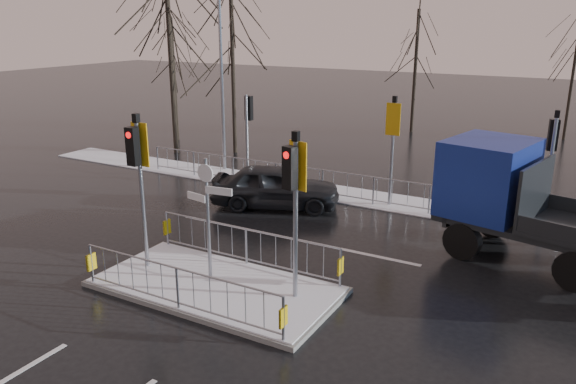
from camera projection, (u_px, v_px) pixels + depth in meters
The scene contains 13 objects.
ground at pixel (216, 289), 13.75m from camera, with size 120.00×120.00×0.00m, color black.
snow_verge at pixel (353, 196), 20.91m from camera, with size 30.00×2.00×0.04m, color white.
lane_markings at pixel (208, 294), 13.47m from camera, with size 8.00×11.38×0.01m.
traffic_island at pixel (215, 274), 13.65m from camera, with size 6.00×3.04×4.15m.
far_kerb_fixtures at pixel (356, 175), 20.05m from camera, with size 18.00×0.65×3.83m.
car_far_lane at pixel (276, 186), 19.56m from camera, with size 1.78×4.43×1.51m, color black.
flatbed_truck at pixel (522, 199), 15.13m from camera, with size 7.21×3.87×3.17m.
tree_near_a at pixel (169, 24), 26.03m from camera, with size 4.75×4.75×8.97m.
tree_near_b at pixel (232, 46), 26.39m from camera, with size 4.00×4.00×7.55m.
tree_near_c at pixel (173, 56), 29.52m from camera, with size 3.50×3.50×6.61m.
tree_far_a at pixel (417, 47), 31.60m from camera, with size 3.75×3.75×7.08m.
tree_far_b at pixel (575, 62), 29.71m from camera, with size 3.25×3.25×6.14m.
street_lamp_left at pixel (223, 65), 23.35m from camera, with size 1.25×0.18×8.20m.
Camera 1 is at (7.64, -9.98, 6.33)m, focal length 35.00 mm.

